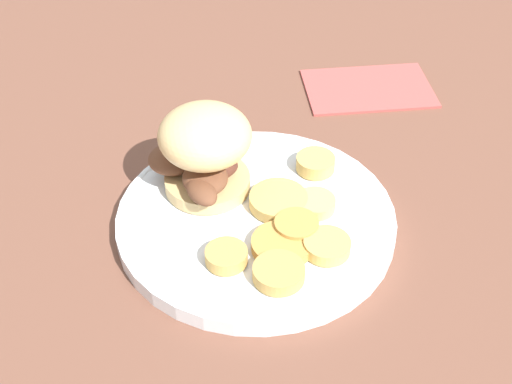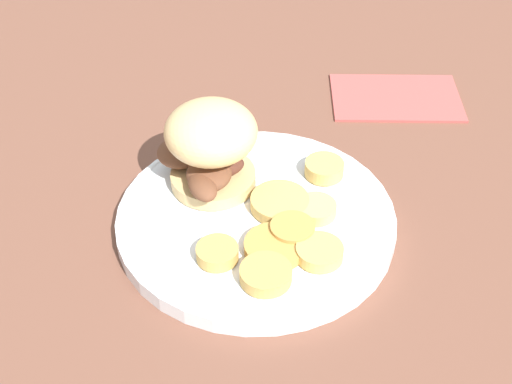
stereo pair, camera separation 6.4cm
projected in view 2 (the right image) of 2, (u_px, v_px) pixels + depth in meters
The scene contains 12 objects.
ground_plane at pixel (256, 226), 0.67m from camera, with size 4.00×4.00×0.00m, color brown.
dinner_plate at pixel (256, 219), 0.66m from camera, with size 0.26×0.26×0.02m.
sandwich at pixel (209, 146), 0.66m from camera, with size 0.09×0.10×0.09m.
potato_round_0 at pixel (217, 253), 0.61m from camera, with size 0.04×0.04×0.01m, color tan.
potato_round_1 at pixel (320, 252), 0.61m from camera, with size 0.04×0.04×0.01m, color tan.
potato_round_2 at pixel (266, 274), 0.59m from camera, with size 0.04×0.04×0.01m, color tan.
potato_round_3 at pixel (269, 248), 0.61m from camera, with size 0.05×0.05×0.01m, color #BC8942.
potato_round_4 at pixel (316, 209), 0.65m from camera, with size 0.04×0.04×0.01m, color #DBB766.
potato_round_5 at pixel (324, 168), 0.69m from camera, with size 0.04×0.04×0.01m, color tan.
potato_round_6 at pixel (292, 231), 0.63m from camera, with size 0.04×0.04×0.01m, color #BC8942.
potato_round_7 at pixel (281, 205), 0.65m from camera, with size 0.05×0.05×0.01m, color tan.
napkin at pixel (396, 96), 0.83m from camera, with size 0.15×0.10×0.01m, color #B24C47.
Camera 2 is at (0.15, 0.46, 0.46)m, focal length 50.00 mm.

